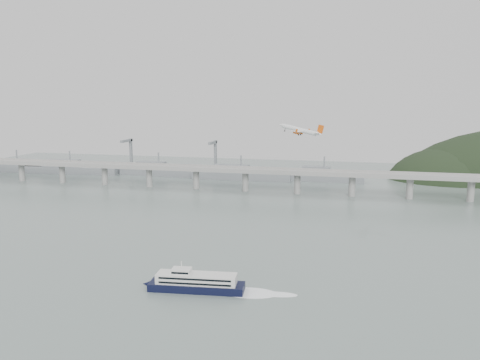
# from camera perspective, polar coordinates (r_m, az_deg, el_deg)

# --- Properties ---
(ground) EXTENTS (900.00, 900.00, 0.00)m
(ground) POSITION_cam_1_polar(r_m,az_deg,el_deg) (257.23, -2.95, -9.94)
(ground) COLOR slate
(ground) RESTS_ON ground
(bridge) EXTENTS (800.00, 22.00, 23.90)m
(bridge) POSITION_cam_1_polar(r_m,az_deg,el_deg) (443.21, 4.30, 0.71)
(bridge) COLOR gray
(bridge) RESTS_ON ground
(distant_fleet) EXTENTS (453.00, 60.90, 40.00)m
(distant_fleet) POSITION_cam_1_polar(r_m,az_deg,el_deg) (551.66, -10.57, 1.13)
(distant_fleet) COLOR slate
(distant_fleet) RESTS_ON ground
(ferry) EXTENTS (72.34, 17.88, 13.65)m
(ferry) POSITION_cam_1_polar(r_m,az_deg,el_deg) (220.71, -5.31, -12.34)
(ferry) COLOR black
(ferry) RESTS_ON ground
(airliner) EXTENTS (33.86, 30.95, 9.70)m
(airliner) POSITION_cam_1_polar(r_m,az_deg,el_deg) (340.56, 7.40, 6.04)
(airliner) COLOR white
(airliner) RESTS_ON ground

